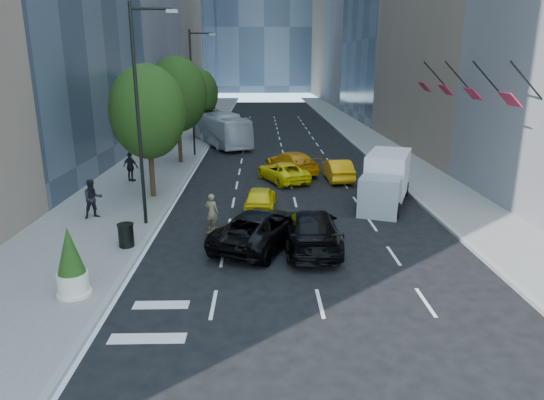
{
  "coord_description": "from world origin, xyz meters",
  "views": [
    {
      "loc": [
        -0.9,
        -18.34,
        7.63
      ],
      "look_at": [
        -0.43,
        2.84,
        1.6
      ],
      "focal_mm": 32.0,
      "sensor_mm": 36.0,
      "label": 1
    }
  ],
  "objects_px": {
    "trash_can": "(126,236)",
    "black_sedan_lincoln": "(261,228)",
    "skateboarder": "(212,215)",
    "box_truck": "(386,179)",
    "planter_shrub": "(71,263)",
    "black_sedan_mercedes": "(311,229)",
    "city_bus": "(220,129)"
  },
  "relations": [
    {
      "from": "skateboarder",
      "to": "black_sedan_mercedes",
      "type": "height_order",
      "value": "skateboarder"
    },
    {
      "from": "city_bus",
      "to": "trash_can",
      "type": "height_order",
      "value": "city_bus"
    },
    {
      "from": "skateboarder",
      "to": "box_truck",
      "type": "distance_m",
      "value": 10.21
    },
    {
      "from": "planter_shrub",
      "to": "box_truck",
      "type": "bearing_deg",
      "value": 39.9
    },
    {
      "from": "box_truck",
      "to": "city_bus",
      "type": "bearing_deg",
      "value": 139.04
    },
    {
      "from": "city_bus",
      "to": "trash_can",
      "type": "relative_size",
      "value": 11.58
    },
    {
      "from": "box_truck",
      "to": "black_sedan_lincoln",
      "type": "bearing_deg",
      "value": -116.93
    },
    {
      "from": "box_truck",
      "to": "planter_shrub",
      "type": "height_order",
      "value": "box_truck"
    },
    {
      "from": "city_bus",
      "to": "box_truck",
      "type": "distance_m",
      "value": 23.21
    },
    {
      "from": "box_truck",
      "to": "trash_can",
      "type": "height_order",
      "value": "box_truck"
    },
    {
      "from": "black_sedan_mercedes",
      "to": "box_truck",
      "type": "height_order",
      "value": "box_truck"
    },
    {
      "from": "skateboarder",
      "to": "city_bus",
      "type": "distance_m",
      "value": 25.11
    },
    {
      "from": "trash_can",
      "to": "black_sedan_lincoln",
      "type": "bearing_deg",
      "value": 4.41
    },
    {
      "from": "black_sedan_lincoln",
      "to": "skateboarder",
      "type": "bearing_deg",
      "value": -11.22
    },
    {
      "from": "skateboarder",
      "to": "black_sedan_lincoln",
      "type": "height_order",
      "value": "skateboarder"
    },
    {
      "from": "black_sedan_lincoln",
      "to": "planter_shrub",
      "type": "xyz_separation_m",
      "value": [
        -6.23,
        -4.84,
        0.5
      ]
    },
    {
      "from": "black_sedan_mercedes",
      "to": "box_truck",
      "type": "distance_m",
      "value": 8.07
    },
    {
      "from": "black_sedan_lincoln",
      "to": "planter_shrub",
      "type": "relative_size",
      "value": 2.37
    },
    {
      "from": "skateboarder",
      "to": "box_truck",
      "type": "height_order",
      "value": "box_truck"
    },
    {
      "from": "planter_shrub",
      "to": "skateboarder",
      "type": "bearing_deg",
      "value": 58.51
    },
    {
      "from": "skateboarder",
      "to": "black_sedan_lincoln",
      "type": "xyz_separation_m",
      "value": [
        2.25,
        -1.65,
        -0.09
      ]
    },
    {
      "from": "black_sedan_mercedes",
      "to": "black_sedan_lincoln",
      "type": "bearing_deg",
      "value": -8.15
    },
    {
      "from": "skateboarder",
      "to": "city_bus",
      "type": "height_order",
      "value": "city_bus"
    },
    {
      "from": "black_sedan_mercedes",
      "to": "city_bus",
      "type": "bearing_deg",
      "value": -76.32
    },
    {
      "from": "black_sedan_mercedes",
      "to": "planter_shrub",
      "type": "relative_size",
      "value": 2.37
    },
    {
      "from": "black_sedan_lincoln",
      "to": "trash_can",
      "type": "bearing_deg",
      "value": 29.37
    },
    {
      "from": "city_bus",
      "to": "box_truck",
      "type": "relative_size",
      "value": 1.79
    },
    {
      "from": "city_bus",
      "to": "trash_can",
      "type": "xyz_separation_m",
      "value": [
        -1.8,
        -27.14,
        -0.91
      ]
    },
    {
      "from": "black_sedan_lincoln",
      "to": "black_sedan_mercedes",
      "type": "xyz_separation_m",
      "value": [
        2.15,
        -0.35,
        0.03
      ]
    },
    {
      "from": "planter_shrub",
      "to": "black_sedan_mercedes",
      "type": "bearing_deg",
      "value": 28.2
    },
    {
      "from": "planter_shrub",
      "to": "city_bus",
      "type": "bearing_deg",
      "value": 85.69
    },
    {
      "from": "city_bus",
      "to": "box_truck",
      "type": "xyz_separation_m",
      "value": [
        10.75,
        -20.57,
        -0.12
      ]
    }
  ]
}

